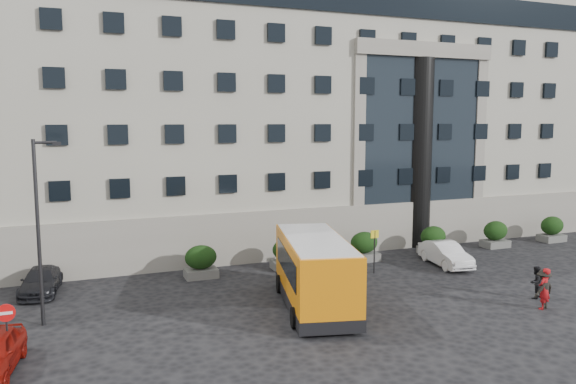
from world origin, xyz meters
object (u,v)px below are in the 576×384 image
(hedge_e, at_px, (495,234))
(pedestrian_c, at_px, (544,289))
(hedge_f, at_px, (552,229))
(white_taxi, at_px, (445,254))
(hedge_c, at_px, (364,246))
(minibus, at_px, (315,269))
(street_lamp, at_px, (39,225))
(bus_stop_sign, at_px, (375,244))
(pedestrian_b, at_px, (536,282))
(red_truck, at_px, (21,232))
(no_entry_sign, at_px, (6,322))
(parked_car_c, at_px, (41,281))
(pedestrian_a, at_px, (544,289))
(hedge_a, at_px, (201,261))
(hedge_d, at_px, (433,240))
(hedge_b, at_px, (287,253))

(hedge_e, distance_m, pedestrian_c, 13.13)
(hedge_f, xyz_separation_m, white_taxi, (-11.59, -2.89, -0.21))
(hedge_c, distance_m, minibus, 9.59)
(street_lamp, bearing_deg, bus_stop_sign, 6.54)
(hedge_f, bearing_deg, pedestrian_b, -139.43)
(minibus, bearing_deg, white_taxi, 34.69)
(red_truck, bearing_deg, no_entry_sign, -100.59)
(parked_car_c, bearing_deg, white_taxi, -0.68)
(parked_car_c, height_order, pedestrian_b, pedestrian_b)
(pedestrian_b, bearing_deg, hedge_c, -80.47)
(minibus, distance_m, pedestrian_a, 10.73)
(street_lamp, bearing_deg, hedge_a, 31.16)
(hedge_d, distance_m, hedge_e, 5.20)
(hedge_d, height_order, pedestrian_b, hedge_d)
(hedge_a, bearing_deg, no_entry_sign, -135.52)
(hedge_f, distance_m, red_truck, 37.06)
(hedge_c, distance_m, red_truck, 22.39)
(pedestrian_a, bearing_deg, red_truck, -62.47)
(pedestrian_a, bearing_deg, hedge_c, -94.34)
(hedge_e, bearing_deg, hedge_b, 180.00)
(hedge_e, relative_size, pedestrian_b, 1.13)
(minibus, xyz_separation_m, pedestrian_a, (9.84, -4.19, -0.85))
(parked_car_c, bearing_deg, street_lamp, -79.33)
(hedge_a, relative_size, hedge_c, 1.00)
(red_truck, bearing_deg, hedge_a, -57.81)
(bus_stop_sign, relative_size, white_taxi, 0.58)
(hedge_c, xyz_separation_m, hedge_f, (15.60, 0.00, 0.00))
(no_entry_sign, distance_m, pedestrian_c, 22.87)
(no_entry_sign, height_order, minibus, minibus)
(no_entry_sign, bearing_deg, red_truck, 92.34)
(hedge_f, xyz_separation_m, red_truck, (-35.76, 9.72, 0.58))
(street_lamp, xyz_separation_m, pedestrian_b, (22.53, -4.97, -3.55))
(hedge_e, relative_size, red_truck, 0.31)
(white_taxi, height_order, pedestrian_c, pedestrian_c)
(hedge_a, height_order, hedge_b, same)
(red_truck, height_order, parked_car_c, red_truck)
(bus_stop_sign, distance_m, red_truck, 22.97)
(hedge_f, relative_size, minibus, 0.22)
(hedge_f, relative_size, street_lamp, 0.23)
(hedge_d, height_order, pedestrian_a, pedestrian_a)
(pedestrian_b, xyz_separation_m, pedestrian_c, (-0.84, -1.30, 0.12))
(hedge_d, height_order, no_entry_sign, no_entry_sign)
(hedge_e, bearing_deg, minibus, -157.67)
(hedge_b, bearing_deg, parked_car_c, 179.00)
(hedge_e, relative_size, pedestrian_c, 0.99)
(bus_stop_sign, bearing_deg, hedge_f, 9.63)
(hedge_a, distance_m, hedge_c, 10.40)
(street_lamp, height_order, white_taxi, street_lamp)
(hedge_e, relative_size, pedestrian_a, 0.94)
(minibus, distance_m, pedestrian_c, 10.75)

